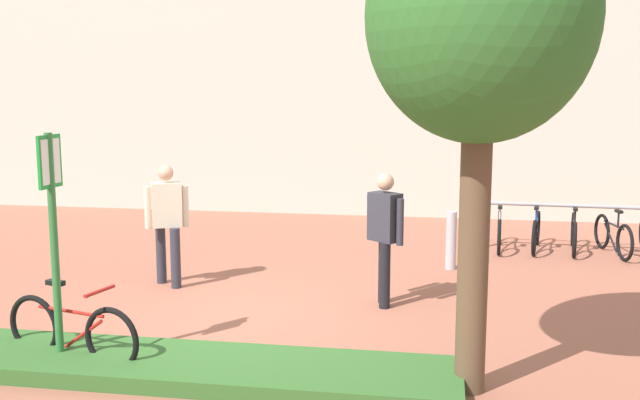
% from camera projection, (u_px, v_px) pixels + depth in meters
% --- Properties ---
extents(ground_plane, '(60.00, 60.00, 0.00)m').
position_uv_depth(ground_plane, '(243.00, 321.00, 8.99)').
color(ground_plane, '#9E5B47').
extents(planter_strip, '(7.00, 1.10, 0.16)m').
position_uv_depth(planter_strip, '(109.00, 362.00, 7.44)').
color(planter_strip, '#336028').
rests_on(planter_strip, ground).
extents(tree_sidewalk, '(2.02, 2.02, 4.53)m').
position_uv_depth(tree_sidewalk, '(481.00, 21.00, 6.43)').
color(tree_sidewalk, brown).
rests_on(tree_sidewalk, ground).
extents(parking_sign_post, '(0.08, 0.36, 2.37)m').
position_uv_depth(parking_sign_post, '(53.00, 216.00, 7.30)').
color(parking_sign_post, '#2D7238').
rests_on(parking_sign_post, ground).
extents(bike_at_sign, '(1.64, 0.55, 0.86)m').
position_uv_depth(bike_at_sign, '(72.00, 331.00, 7.57)').
color(bike_at_sign, black).
rests_on(bike_at_sign, ground).
extents(bike_rack_cluster, '(3.76, 1.75, 0.83)m').
position_uv_depth(bike_rack_cluster, '(593.00, 233.00, 12.50)').
color(bike_rack_cluster, '#99999E').
rests_on(bike_rack_cluster, ground).
extents(bollard_steel, '(0.16, 0.16, 0.90)m').
position_uv_depth(bollard_steel, '(451.00, 240.00, 11.42)').
color(bollard_steel, '#ADADB2').
rests_on(bollard_steel, ground).
extents(person_suited_navy, '(0.50, 0.44, 1.72)m').
position_uv_depth(person_suited_navy, '(385.00, 231.00, 9.47)').
color(person_suited_navy, black).
rests_on(person_suited_navy, ground).
extents(person_shirt_white, '(0.56, 0.39, 1.72)m').
position_uv_depth(person_shirt_white, '(167.00, 217.00, 10.41)').
color(person_shirt_white, '#2D2D38').
rests_on(person_shirt_white, ground).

